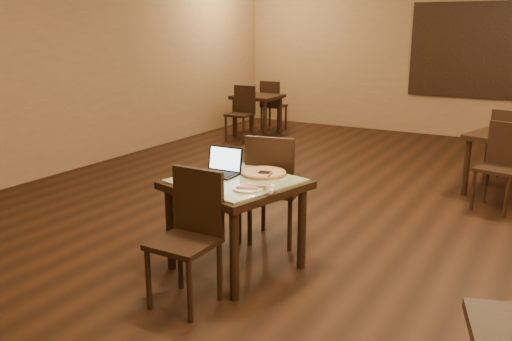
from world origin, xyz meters
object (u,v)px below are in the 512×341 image
Objects in this scene: chair_main_near at (190,229)px; other_table_b_chair_far at (272,102)px; other_table_b at (258,102)px; chair_main_far at (273,184)px; pizza_pan at (263,174)px; other_table_a at (506,145)px; other_table_a_chair_near at (502,161)px; other_table_a_chair_far at (509,143)px; tiled_table at (236,192)px; other_table_b_chair_near at (242,110)px; laptop at (222,167)px.

chair_main_near is 6.83m from other_table_b_chair_far.
chair_main_near reaches higher than other_table_b.
chair_main_far is 2.68× the size of pizza_pan.
other_table_a is 1.00× the size of other_table_a_chair_near.
pizza_pan is at bearing 80.74° from other_table_a_chair_far.
chair_main_far is at bearing 89.43° from chair_main_near.
tiled_table is at bearing -103.16° from other_table_a.
other_table_a_chair_near is 1.00× the size of other_table_a_chair_far.
chair_main_far is at bearing 76.92° from other_table_a_chair_far.
pizza_pan is 5.63m from other_table_b.
other_table_b_chair_near reaches higher than other_table_b.
chair_main_far reaches higher than other_table_b.
other_table_a_chair_far is 4.71m from other_table_b_chair_far.
other_table_b_chair_far reaches higher than other_table_a_chair_near.
other_table_a_chair_near is (1.69, 3.35, -0.01)m from chair_main_near.
other_table_b_chair_near is at bearing 171.26° from other_table_a_chair_near.
other_table_a_chair_far is at bearing -126.64° from chair_main_far.
laptop reaches higher than chair_main_near.
laptop is at bearing -64.95° from other_table_b.
chair_main_near is 0.89m from pizza_pan.
other_table_b_chair_far is (-2.72, 5.05, -0.04)m from chair_main_far.
other_table_a_chair_far reaches higher than other_table_b.
other_table_b is (-4.39, 2.37, 0.08)m from other_table_a_chair_near.
other_table_b_chair_far is at bearing -71.59° from chair_main_far.
other_table_a is at bearing -131.51° from chair_main_far.
other_table_a_chair_near reaches higher than tiled_table.
other_table_a is at bearing 63.13° from pizza_pan.
laptop reaches higher than other_table_a.
tiled_table is at bearing 113.99° from other_table_b_chair_far.
other_table_b_chair_near is (-2.71, 5.17, -0.01)m from chair_main_near.
tiled_table is at bearing -28.15° from laptop.
other_table_a_chair_near is at bearing -29.86° from other_table_b.
other_table_b_chair_far is at bearing 113.44° from chair_main_near.
other_table_b_chair_near is (-4.39, 1.81, 0.00)m from other_table_a_chair_near.
laptop is at bearing 167.82° from tiled_table.
chair_main_near is at bearing -66.23° from other_table_b.
chair_main_near is 1.02× the size of other_table_b_chair_near.
laptop is at bearing -106.63° from other_table_a.
chair_main_far is (0.02, 1.23, 0.03)m from chair_main_near.
chair_main_far is at bearing 103.05° from tiled_table.
other_table_b_chair_near is at bearing 88.24° from other_table_b_chair_far.
laptop reaches higher than pizza_pan.
other_table_a_chair_far is at bearing 105.72° from other_table_a_chair_near.
pizza_pan is at bearing 95.84° from chair_main_far.
pizza_pan is at bearing 22.09° from laptop.
chair_main_near is 1.02× the size of other_table_b_chair_far.
chair_main_far is 3.18× the size of laptop.
other_table_a_chair_near reaches higher than other_table_a.
other_table_a is (1.65, 2.68, 0.03)m from chair_main_far.
other_table_b is 0.85× the size of other_table_b_chair_far.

